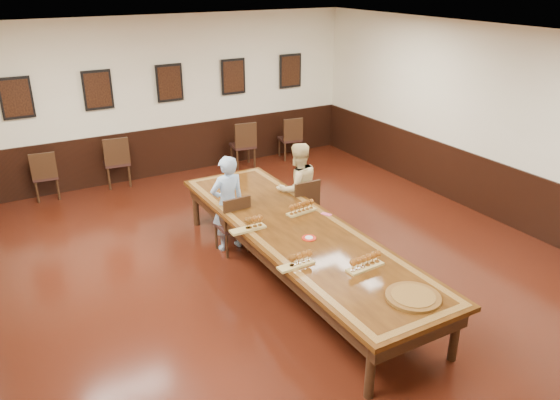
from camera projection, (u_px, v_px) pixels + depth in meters
floor at (298, 278)px, 7.64m from camera, size 8.00×10.00×0.02m
ceiling at (301, 41)px, 6.38m from camera, size 8.00×10.00×0.02m
wall_back at (170, 97)px, 11.02m from camera, size 8.00×0.02×3.20m
wall_right at (510, 129)px, 8.84m from camera, size 0.02×10.00×3.20m
chair_man at (231, 223)px, 8.20m from camera, size 0.46×0.50×0.94m
chair_woman at (301, 206)px, 8.76m from camera, size 0.46×0.50×0.96m
spare_chair_a at (45, 174)px, 10.12m from camera, size 0.49×0.53×0.94m
spare_chair_b at (116, 161)px, 10.73m from camera, size 0.52×0.56×1.02m
spare_chair_c at (243, 144)px, 11.77m from camera, size 0.54×0.57×1.02m
spare_chair_d at (290, 137)px, 12.32m from camera, size 0.53×0.56×0.96m
person_man at (228, 203)px, 8.17m from camera, size 0.56×0.38×1.49m
person_woman at (297, 188)px, 8.73m from camera, size 0.75×0.59×1.50m
pink_phone at (326, 214)px, 7.79m from camera, size 0.13×0.17×0.01m
wainscoting at (298, 246)px, 7.44m from camera, size 8.00×10.00×1.00m
conference_table at (298, 239)px, 7.40m from camera, size 1.40×5.00×0.76m
posters at (170, 83)px, 10.84m from camera, size 6.14×0.04×0.74m
flight_a at (250, 224)px, 7.31m from camera, size 0.50×0.15×0.19m
flight_b at (302, 208)px, 7.82m from camera, size 0.48×0.20×0.17m
flight_c at (298, 260)px, 6.41m from camera, size 0.47×0.15×0.17m
flight_d at (365, 262)px, 6.36m from camera, size 0.50×0.18×0.18m
red_plate_grp at (309, 238)px, 7.09m from camera, size 0.19×0.19×0.02m
carved_platter at (413, 297)px, 5.79m from camera, size 0.74×0.74×0.05m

